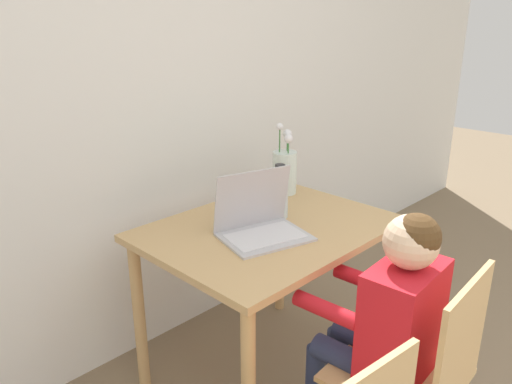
# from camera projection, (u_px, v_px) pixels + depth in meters

# --- Properties ---
(wall_back) EXTENTS (6.40, 0.05, 2.50)m
(wall_back) POSITION_uv_depth(u_px,v_px,m) (163.00, 88.00, 2.27)
(wall_back) COLOR white
(wall_back) RESTS_ON ground_plane
(dining_table) EXTENTS (1.00, 0.76, 0.74)m
(dining_table) POSITION_uv_depth(u_px,v_px,m) (269.00, 248.00, 2.10)
(dining_table) COLOR tan
(dining_table) RESTS_ON ground_plane
(chair_occupied) EXTENTS (0.42, 0.42, 0.84)m
(chair_occupied) POSITION_uv_depth(u_px,v_px,m) (415.00, 378.00, 1.64)
(chair_occupied) COLOR tan
(chair_occupied) RESTS_ON ground_plane
(person_seated) EXTENTS (0.33, 0.44, 1.00)m
(person_seated) POSITION_uv_depth(u_px,v_px,m) (388.00, 316.00, 1.65)
(person_seated) COLOR red
(person_seated) RESTS_ON ground_plane
(laptop) EXTENTS (0.38, 0.33, 0.26)m
(laptop) POSITION_uv_depth(u_px,v_px,m) (260.00, 221.00, 1.97)
(laptop) COLOR #B2B2B7
(laptop) RESTS_ON dining_table
(flower_vase) EXTENTS (0.12, 0.12, 0.35)m
(flower_vase) POSITION_uv_depth(u_px,v_px,m) (285.00, 170.00, 2.42)
(flower_vase) COLOR silver
(flower_vase) RESTS_ON dining_table
(water_bottle) EXTENTS (0.07, 0.07, 0.24)m
(water_bottle) POSITION_uv_depth(u_px,v_px,m) (280.00, 193.00, 2.13)
(water_bottle) COLOR silver
(water_bottle) RESTS_ON dining_table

